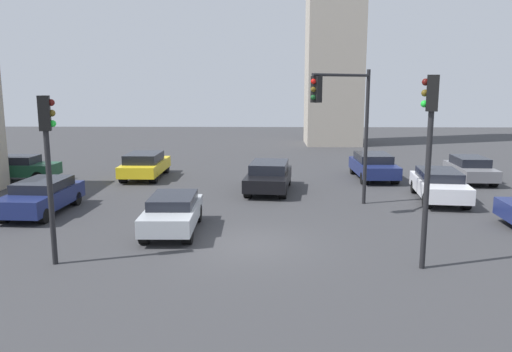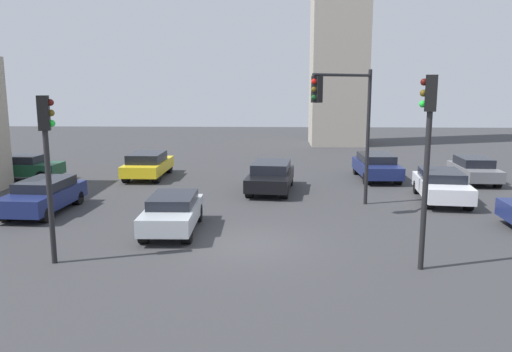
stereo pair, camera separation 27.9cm
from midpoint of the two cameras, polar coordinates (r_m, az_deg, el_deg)
name	(u,v)px [view 2 (the right image)]	position (r m, az deg, el deg)	size (l,w,h in m)	color
ground_plane	(246,244)	(17.53, -0.66, -7.57)	(90.98, 90.98, 0.00)	#38383A
traffic_light_0	(346,111)	(21.65, 10.28, 7.13)	(2.81, 3.04, 5.93)	black
traffic_light_1	(47,148)	(16.14, -21.67, 2.90)	(0.49, 0.40, 5.02)	black
traffic_light_2	(428,137)	(15.27, 18.97, 4.07)	(0.49, 0.39, 5.60)	black
car_0	(44,195)	(23.25, -22.11, -1.96)	(2.14, 4.56, 1.38)	navy
car_1	(271,176)	(25.76, 1.96, 0.02)	(2.49, 4.88, 1.44)	black
car_3	(148,164)	(29.89, -11.62, 1.27)	(2.08, 4.58, 1.45)	yellow
car_4	(376,166)	(29.69, 13.45, 1.10)	(2.08, 4.52, 1.41)	navy
car_5	(474,169)	(30.46, 23.23, 0.69)	(1.91, 4.09, 1.35)	slate
car_6	(173,212)	(19.05, -8.80, -3.94)	(1.84, 4.13, 1.33)	#ADB2B7
car_7	(442,185)	(25.09, 20.15, -0.93)	(2.46, 4.79, 1.39)	silver
car_8	(23,167)	(31.22, -24.15, 0.93)	(4.16, 1.87, 1.41)	#19472D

